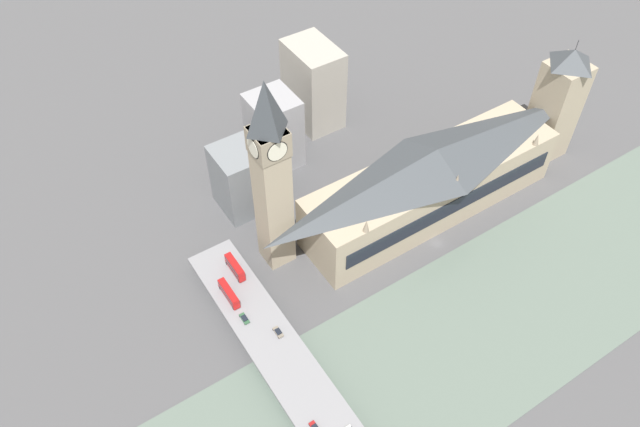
{
  "coord_description": "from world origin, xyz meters",
  "views": [
    {
      "loc": [
        -101.7,
        118.88,
        181.75
      ],
      "look_at": [
        20.68,
        39.34,
        21.28
      ],
      "focal_mm": 35.0,
      "sensor_mm": 36.0,
      "label": 1
    }
  ],
  "objects_px": {
    "road_bridge": "(324,420)",
    "car_southbound_tail": "(278,332)",
    "parliament_hall": "(432,181)",
    "clock_tower": "(271,175)",
    "car_northbound_lead": "(244,318)",
    "double_decker_bus_mid": "(229,293)",
    "victoria_tower": "(557,104)",
    "double_decker_bus_lead": "(235,267)"
  },
  "relations": [
    {
      "from": "road_bridge",
      "to": "car_southbound_tail",
      "type": "bearing_deg",
      "value": -5.86
    },
    {
      "from": "parliament_hall",
      "to": "road_bridge",
      "type": "height_order",
      "value": "parliament_hall"
    },
    {
      "from": "clock_tower",
      "to": "car_northbound_lead",
      "type": "xyz_separation_m",
      "value": [
        -21.31,
        24.88,
        -35.54
      ]
    },
    {
      "from": "car_northbound_lead",
      "to": "car_southbound_tail",
      "type": "height_order",
      "value": "car_southbound_tail"
    },
    {
      "from": "parliament_hall",
      "to": "double_decker_bus_mid",
      "type": "xyz_separation_m",
      "value": [
        1.16,
        86.48,
        -7.66
      ]
    },
    {
      "from": "victoria_tower",
      "to": "double_decker_bus_lead",
      "type": "bearing_deg",
      "value": 86.12
    },
    {
      "from": "road_bridge",
      "to": "car_southbound_tail",
      "type": "relative_size",
      "value": 35.11
    },
    {
      "from": "double_decker_bus_lead",
      "to": "car_northbound_lead",
      "type": "height_order",
      "value": "double_decker_bus_lead"
    },
    {
      "from": "clock_tower",
      "to": "victoria_tower",
      "type": "xyz_separation_m",
      "value": [
        -11.91,
        -125.42,
        -16.42
      ]
    },
    {
      "from": "road_bridge",
      "to": "victoria_tower",
      "type": "bearing_deg",
      "value": -70.43
    },
    {
      "from": "victoria_tower",
      "to": "double_decker_bus_lead",
      "type": "relative_size",
      "value": 4.97
    },
    {
      "from": "parliament_hall",
      "to": "road_bridge",
      "type": "xyz_separation_m",
      "value": [
        -52.17,
        82.96,
        -11.22
      ]
    },
    {
      "from": "victoria_tower",
      "to": "car_southbound_tail",
      "type": "height_order",
      "value": "victoria_tower"
    },
    {
      "from": "victoria_tower",
      "to": "car_southbound_tail",
      "type": "relative_size",
      "value": 12.47
    },
    {
      "from": "double_decker_bus_lead",
      "to": "car_southbound_tail",
      "type": "height_order",
      "value": "double_decker_bus_lead"
    },
    {
      "from": "double_decker_bus_mid",
      "to": "car_southbound_tail",
      "type": "bearing_deg",
      "value": -162.02
    },
    {
      "from": "parliament_hall",
      "to": "car_northbound_lead",
      "type": "xyz_separation_m",
      "value": [
        -9.35,
        86.38,
        -9.55
      ]
    },
    {
      "from": "clock_tower",
      "to": "victoria_tower",
      "type": "height_order",
      "value": "clock_tower"
    },
    {
      "from": "clock_tower",
      "to": "car_southbound_tail",
      "type": "relative_size",
      "value": 17.95
    },
    {
      "from": "victoria_tower",
      "to": "car_southbound_tail",
      "type": "xyz_separation_m",
      "value": [
        -19.96,
        143.56,
        -19.06
      ]
    },
    {
      "from": "car_northbound_lead",
      "to": "double_decker_bus_mid",
      "type": "bearing_deg",
      "value": 0.57
    },
    {
      "from": "car_southbound_tail",
      "to": "clock_tower",
      "type": "bearing_deg",
      "value": -29.65
    },
    {
      "from": "parliament_hall",
      "to": "car_northbound_lead",
      "type": "distance_m",
      "value": 87.41
    },
    {
      "from": "victoria_tower",
      "to": "car_southbound_tail",
      "type": "bearing_deg",
      "value": 97.92
    },
    {
      "from": "car_southbound_tail",
      "to": "double_decker_bus_mid",
      "type": "bearing_deg",
      "value": 17.98
    },
    {
      "from": "double_decker_bus_lead",
      "to": "car_southbound_tail",
      "type": "xyz_separation_m",
      "value": [
        -29.69,
        0.04,
        -2.06
      ]
    },
    {
      "from": "parliament_hall",
      "to": "road_bridge",
      "type": "relative_size",
      "value": 0.68
    },
    {
      "from": "victoria_tower",
      "to": "double_decker_bus_mid",
      "type": "relative_size",
      "value": 4.67
    },
    {
      "from": "car_northbound_lead",
      "to": "clock_tower",
      "type": "bearing_deg",
      "value": -49.42
    },
    {
      "from": "parliament_hall",
      "to": "victoria_tower",
      "type": "xyz_separation_m",
      "value": [
        0.05,
        -63.91,
        9.56
      ]
    },
    {
      "from": "parliament_hall",
      "to": "victoria_tower",
      "type": "bearing_deg",
      "value": -89.95
    },
    {
      "from": "double_decker_bus_lead",
      "to": "double_decker_bus_mid",
      "type": "height_order",
      "value": "double_decker_bus_lead"
    },
    {
      "from": "car_northbound_lead",
      "to": "car_southbound_tail",
      "type": "relative_size",
      "value": 1.03
    },
    {
      "from": "parliament_hall",
      "to": "double_decker_bus_lead",
      "type": "relative_size",
      "value": 9.57
    },
    {
      "from": "road_bridge",
      "to": "double_decker_bus_mid",
      "type": "distance_m",
      "value": 53.56
    },
    {
      "from": "double_decker_bus_mid",
      "to": "car_southbound_tail",
      "type": "distance_m",
      "value": 22.23
    },
    {
      "from": "double_decker_bus_lead",
      "to": "car_southbound_tail",
      "type": "distance_m",
      "value": 29.76
    },
    {
      "from": "parliament_hall",
      "to": "double_decker_bus_lead",
      "type": "distance_m",
      "value": 80.54
    },
    {
      "from": "victoria_tower",
      "to": "double_decker_bus_mid",
      "type": "height_order",
      "value": "victoria_tower"
    },
    {
      "from": "victoria_tower",
      "to": "car_northbound_lead",
      "type": "bearing_deg",
      "value": 93.58
    },
    {
      "from": "victoria_tower",
      "to": "road_bridge",
      "type": "height_order",
      "value": "victoria_tower"
    },
    {
      "from": "clock_tower",
      "to": "parliament_hall",
      "type": "bearing_deg",
      "value": -101.0
    }
  ]
}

